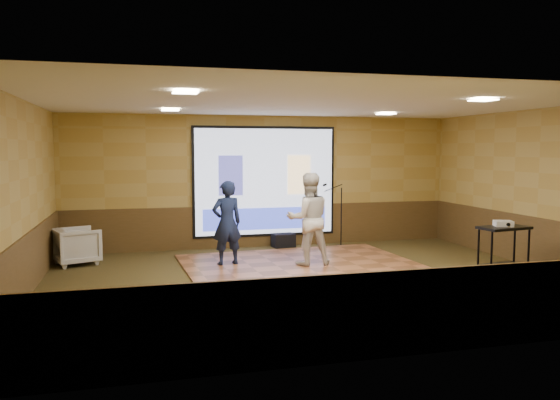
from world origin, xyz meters
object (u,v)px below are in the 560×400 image
object	(u,v)px
player_right	(308,219)
av_table	(504,243)
projector_screen	(265,183)
projector	(503,223)
mic_stand	(339,225)
banquet_chair	(77,246)
duffel_bag	(283,240)
dance_floor	(302,265)
player_left	(227,223)

from	to	relation	value
player_right	av_table	size ratio (longest dim) A/B	1.93
projector_screen	projector	size ratio (longest dim) A/B	11.39
av_table	mic_stand	distance (m)	4.04
banquet_chair	duffel_bag	size ratio (longest dim) A/B	1.60
projector_screen	player_right	size ratio (longest dim) A/B	1.88
av_table	banquet_chair	size ratio (longest dim) A/B	1.15
dance_floor	duffel_bag	xyz separation A→B (m)	(0.18, 2.06, 0.14)
projector	duffel_bag	xyz separation A→B (m)	(-2.89, 3.90, -0.81)
player_right	mic_stand	distance (m)	2.34
av_table	mic_stand	size ratio (longest dim) A/B	0.62
projector_screen	duffel_bag	size ratio (longest dim) A/B	6.68
player_left	duffel_bag	bearing A→B (deg)	-142.94
player_right	av_table	world-z (taller)	player_right
dance_floor	mic_stand	bearing A→B (deg)	51.53
dance_floor	mic_stand	world-z (taller)	mic_stand
player_left	banquet_chair	xyz separation A→B (m)	(-2.81, 0.89, -0.48)
dance_floor	projector	size ratio (longest dim) A/B	15.17
av_table	duffel_bag	size ratio (longest dim) A/B	1.84
projector_screen	projector	bearing A→B (deg)	-51.37
player_right	mic_stand	bearing A→B (deg)	-122.32
av_table	mic_stand	xyz separation A→B (m)	(-1.63, 3.69, -0.14)
mic_stand	banquet_chair	size ratio (longest dim) A/B	1.85
mic_stand	player_left	bearing A→B (deg)	-156.34
projector	banquet_chair	xyz separation A→B (m)	(-7.27, 3.09, -0.60)
player_right	projector_screen	bearing A→B (deg)	-79.02
player_left	duffel_bag	world-z (taller)	player_left
mic_stand	player_right	bearing A→B (deg)	-129.10
dance_floor	banquet_chair	size ratio (longest dim) A/B	5.57
projector_screen	av_table	xyz separation A→B (m)	(3.28, -4.11, -0.85)
player_right	av_table	distance (m)	3.49
player_right	mic_stand	xyz separation A→B (m)	(1.33, 1.87, -0.42)
dance_floor	av_table	xyz separation A→B (m)	(3.08, -1.87, 0.61)
projector_screen	av_table	world-z (taller)	projector_screen
player_right	duffel_bag	bearing A→B (deg)	-88.67
dance_floor	banquet_chair	distance (m)	4.39
player_right	banquet_chair	size ratio (longest dim) A/B	2.22
av_table	banquet_chair	distance (m)	7.92
dance_floor	duffel_bag	size ratio (longest dim) A/B	8.90
dance_floor	player_left	world-z (taller)	player_left
player_left	projector	xyz separation A→B (m)	(4.46, -2.20, 0.12)
projector	av_table	bearing A→B (deg)	-50.01
projector_screen	projector	world-z (taller)	projector_screen
player_left	banquet_chair	bearing A→B (deg)	-27.63
dance_floor	av_table	bearing A→B (deg)	-31.22
av_table	duffel_bag	xyz separation A→B (m)	(-2.89, 3.92, -0.47)
banquet_chair	player_left	bearing A→B (deg)	-128.00
player_right	av_table	bearing A→B (deg)	151.54
mic_stand	banquet_chair	world-z (taller)	mic_stand
projector	player_right	bearing A→B (deg)	168.38
projector_screen	mic_stand	distance (m)	1.96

